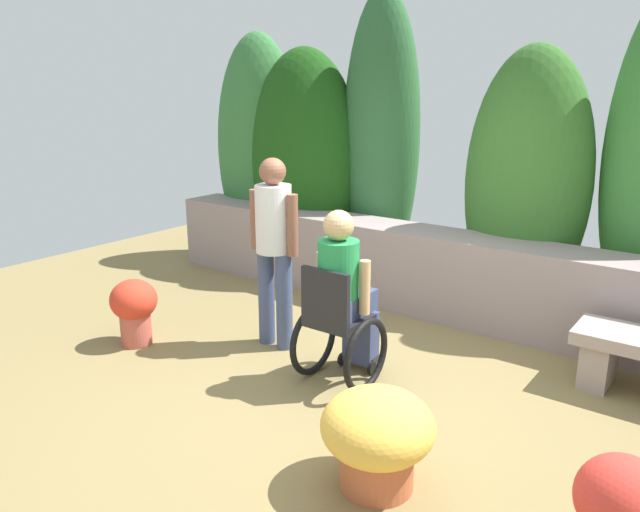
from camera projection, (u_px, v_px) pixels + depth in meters
name	position (u px, v px, depth m)	size (l,w,h in m)	color
ground_plane	(361.00, 401.00, 4.36)	(10.66, 10.66, 0.00)	olive
stone_retaining_wall	(472.00, 280.00, 5.73)	(7.27, 0.54, 0.82)	gray
hedge_backdrop	(497.00, 169.00, 5.95)	(7.73, 1.16, 3.18)	#367439
person_in_wheelchair	(342.00, 303.00, 4.51)	(0.53, 0.66, 1.33)	black
person_standing_companion	(274.00, 241.00, 5.05)	(0.49, 0.30, 1.62)	#424E75
flower_pot_terracotta_by_wall	(134.00, 307.00, 5.23)	(0.40, 0.40, 0.58)	#BC5446
flower_pot_red_accent	(377.00, 435.00, 3.36)	(0.63, 0.63, 0.57)	#BB5C38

